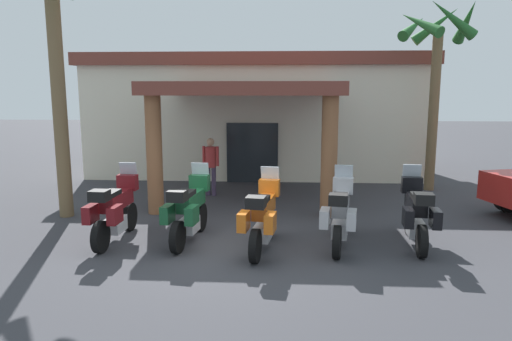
# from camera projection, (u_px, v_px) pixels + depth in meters

# --- Properties ---
(ground_plane) EXTENTS (80.00, 80.00, 0.00)m
(ground_plane) POSITION_uv_depth(u_px,v_px,m) (231.00, 247.00, 9.98)
(ground_plane) COLOR #38383D
(motel_building) EXTENTS (12.75, 10.22, 4.52)m
(motel_building) POSITION_uv_depth(u_px,v_px,m) (256.00, 113.00, 18.92)
(motel_building) COLOR silver
(motel_building) RESTS_ON ground_plane
(motorcycle_maroon) EXTENTS (0.73, 2.21, 1.61)m
(motorcycle_maroon) POSITION_uv_depth(u_px,v_px,m) (115.00, 210.00, 10.26)
(motorcycle_maroon) COLOR black
(motorcycle_maroon) RESTS_ON ground_plane
(motorcycle_green) EXTENTS (0.79, 2.21, 1.61)m
(motorcycle_green) POSITION_uv_depth(u_px,v_px,m) (189.00, 210.00, 10.24)
(motorcycle_green) COLOR black
(motorcycle_green) RESTS_ON ground_plane
(motorcycle_orange) EXTENTS (0.81, 2.21, 1.61)m
(motorcycle_orange) POSITION_uv_depth(u_px,v_px,m) (263.00, 217.00, 9.70)
(motorcycle_orange) COLOR black
(motorcycle_orange) RESTS_ON ground_plane
(motorcycle_silver) EXTENTS (0.88, 2.20, 1.61)m
(motorcycle_silver) POSITION_uv_depth(u_px,v_px,m) (340.00, 214.00, 9.93)
(motorcycle_silver) COLOR black
(motorcycle_silver) RESTS_ON ground_plane
(motorcycle_black) EXTENTS (0.75, 2.21, 1.61)m
(motorcycle_black) POSITION_uv_depth(u_px,v_px,m) (416.00, 213.00, 9.98)
(motorcycle_black) COLOR black
(motorcycle_black) RESTS_ON ground_plane
(pedestrian) EXTENTS (0.52, 0.32, 1.79)m
(pedestrian) POSITION_uv_depth(u_px,v_px,m) (211.00, 162.00, 14.66)
(pedestrian) COLOR #3F334C
(pedestrian) RESTS_ON ground_plane
(palm_tree_roadside) EXTENTS (2.54, 2.60, 6.68)m
(palm_tree_roadside) POSITION_uv_depth(u_px,v_px,m) (53.00, 18.00, 11.54)
(palm_tree_roadside) COLOR brown
(palm_tree_roadside) RESTS_ON ground_plane
(palm_tree_near_portico) EXTENTS (2.31, 2.50, 5.97)m
(palm_tree_near_portico) POSITION_uv_depth(u_px,v_px,m) (436.00, 52.00, 14.91)
(palm_tree_near_portico) COLOR brown
(palm_tree_near_portico) RESTS_ON ground_plane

